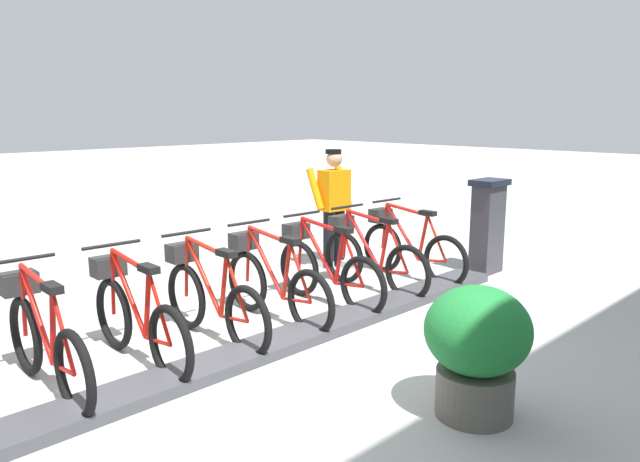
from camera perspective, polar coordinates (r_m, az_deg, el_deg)
The scene contains 12 objects.
ground_plane at distance 5.77m, azimuth -4.77°, elevation -11.11°, with size 60.00×60.00×0.00m, color #B1B1AC.
dock_rail_base at distance 5.75m, azimuth -4.78°, elevation -10.65°, with size 0.44×7.07×0.10m, color #47474C.
payment_kiosk at distance 8.58m, azimuth 15.34°, elevation 0.58°, with size 0.36×0.52×1.28m.
bike_docked_0 at distance 8.11m, azimuth 8.24°, elevation -1.44°, with size 1.72×0.54×1.02m.
bike_docked_1 at distance 7.51m, azimuth 4.65°, elevation -2.37°, with size 1.72×0.54×1.02m.
bike_docked_2 at distance 6.95m, azimuth 0.45°, elevation -3.44°, with size 1.72×0.54×1.02m.
bike_docked_3 at distance 6.44m, azimuth -4.46°, elevation -4.68°, with size 1.72×0.54×1.02m.
bike_docked_4 at distance 5.98m, azimuth -10.19°, elevation -6.07°, with size 1.72×0.54×1.02m.
bike_docked_5 at distance 5.60m, azimuth -16.83°, elevation -7.59°, with size 1.72×0.54×1.02m.
bike_docked_6 at distance 5.30m, azimuth -24.37°, elevation -9.19°, with size 1.72×0.54×1.02m.
worker_near_rack at distance 8.52m, azimuth 1.28°, elevation 2.55°, with size 0.50×0.65×1.66m.
planter_bush at distance 4.57m, azimuth 14.42°, elevation -10.24°, with size 0.76×0.76×0.97m.
Camera 1 is at (-4.09, 3.43, 2.18)m, focal length 34.32 mm.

